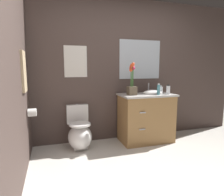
{
  "coord_description": "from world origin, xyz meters",
  "views": [
    {
      "loc": [
        -1.15,
        -1.69,
        1.29
      ],
      "look_at": [
        -0.21,
        1.32,
        0.81
      ],
      "focal_mm": 31.54,
      "sensor_mm": 36.0,
      "label": 1
    }
  ],
  "objects_px": {
    "lotion_bottle": "(161,90)",
    "soap_bottle": "(168,90)",
    "wall_mirror": "(140,60)",
    "wall_poster": "(76,62)",
    "hand_wash_bottle": "(158,90)",
    "vanity_cabinet": "(146,117)",
    "hanging_towel": "(24,72)",
    "toilet": "(80,133)",
    "toilet_paper_roll": "(32,113)",
    "flower_vase": "(132,84)"
  },
  "relations": [
    {
      "from": "lotion_bottle",
      "to": "soap_bottle",
      "type": "bearing_deg",
      "value": -52.71
    },
    {
      "from": "hand_wash_bottle",
      "to": "toilet_paper_roll",
      "type": "distance_m",
      "value": 2.02
    },
    {
      "from": "vanity_cabinet",
      "to": "wall_mirror",
      "type": "height_order",
      "value": "wall_mirror"
    },
    {
      "from": "soap_bottle",
      "to": "hanging_towel",
      "type": "distance_m",
      "value": 2.27
    },
    {
      "from": "hanging_towel",
      "to": "lotion_bottle",
      "type": "bearing_deg",
      "value": 7.9
    },
    {
      "from": "soap_bottle",
      "to": "wall_mirror",
      "type": "relative_size",
      "value": 0.21
    },
    {
      "from": "vanity_cabinet",
      "to": "wall_poster",
      "type": "bearing_deg",
      "value": 165.98
    },
    {
      "from": "soap_bottle",
      "to": "wall_poster",
      "type": "xyz_separation_m",
      "value": [
        -1.51,
        0.43,
        0.48
      ]
    },
    {
      "from": "toilet",
      "to": "hanging_towel",
      "type": "relative_size",
      "value": 1.33
    },
    {
      "from": "flower_vase",
      "to": "lotion_bottle",
      "type": "bearing_deg",
      "value": -1.15
    },
    {
      "from": "vanity_cabinet",
      "to": "wall_poster",
      "type": "relative_size",
      "value": 1.99
    },
    {
      "from": "wall_poster",
      "to": "wall_mirror",
      "type": "distance_m",
      "value": 1.18
    },
    {
      "from": "wall_mirror",
      "to": "toilet_paper_roll",
      "type": "distance_m",
      "value": 2.06
    },
    {
      "from": "toilet_paper_roll",
      "to": "wall_poster",
      "type": "bearing_deg",
      "value": 34.46
    },
    {
      "from": "flower_vase",
      "to": "wall_poster",
      "type": "height_order",
      "value": "wall_poster"
    },
    {
      "from": "hand_wash_bottle",
      "to": "wall_poster",
      "type": "height_order",
      "value": "wall_poster"
    },
    {
      "from": "toilet",
      "to": "toilet_paper_roll",
      "type": "bearing_deg",
      "value": -163.8
    },
    {
      "from": "toilet",
      "to": "wall_mirror",
      "type": "distance_m",
      "value": 1.7
    },
    {
      "from": "soap_bottle",
      "to": "wall_poster",
      "type": "relative_size",
      "value": 0.33
    },
    {
      "from": "toilet",
      "to": "lotion_bottle",
      "type": "xyz_separation_m",
      "value": [
        1.43,
        -0.06,
        0.67
      ]
    },
    {
      "from": "soap_bottle",
      "to": "wall_mirror",
      "type": "distance_m",
      "value": 0.76
    },
    {
      "from": "soap_bottle",
      "to": "wall_poster",
      "type": "distance_m",
      "value": 1.64
    },
    {
      "from": "soap_bottle",
      "to": "vanity_cabinet",
      "type": "bearing_deg",
      "value": 157.26
    },
    {
      "from": "lotion_bottle",
      "to": "wall_mirror",
      "type": "distance_m",
      "value": 0.68
    },
    {
      "from": "lotion_bottle",
      "to": "wall_mirror",
      "type": "height_order",
      "value": "wall_mirror"
    },
    {
      "from": "vanity_cabinet",
      "to": "lotion_bottle",
      "type": "distance_m",
      "value": 0.54
    },
    {
      "from": "vanity_cabinet",
      "to": "hanging_towel",
      "type": "bearing_deg",
      "value": -170.04
    },
    {
      "from": "wall_poster",
      "to": "toilet",
      "type": "bearing_deg",
      "value": -90.0
    },
    {
      "from": "vanity_cabinet",
      "to": "lotion_bottle",
      "type": "xyz_separation_m",
      "value": [
        0.25,
        -0.04,
        0.48
      ]
    },
    {
      "from": "lotion_bottle",
      "to": "hand_wash_bottle",
      "type": "xyz_separation_m",
      "value": [
        -0.11,
        -0.1,
        0.02
      ]
    },
    {
      "from": "vanity_cabinet",
      "to": "hanging_towel",
      "type": "relative_size",
      "value": 1.98
    },
    {
      "from": "toilet",
      "to": "wall_poster",
      "type": "bearing_deg",
      "value": 90.0
    },
    {
      "from": "hand_wash_bottle",
      "to": "hanging_towel",
      "type": "height_order",
      "value": "hanging_towel"
    },
    {
      "from": "lotion_bottle",
      "to": "toilet_paper_roll",
      "type": "xyz_separation_m",
      "value": [
        -2.11,
        -0.13,
        -0.23
      ]
    },
    {
      "from": "toilet",
      "to": "vanity_cabinet",
      "type": "relative_size",
      "value": 0.67
    },
    {
      "from": "flower_vase",
      "to": "soap_bottle",
      "type": "distance_m",
      "value": 0.65
    },
    {
      "from": "vanity_cabinet",
      "to": "wall_mirror",
      "type": "xyz_separation_m",
      "value": [
        -0.0,
        0.29,
        1.01
      ]
    },
    {
      "from": "hanging_towel",
      "to": "vanity_cabinet",
      "type": "bearing_deg",
      "value": 9.96
    },
    {
      "from": "soap_bottle",
      "to": "toilet_paper_roll",
      "type": "relative_size",
      "value": 1.55
    },
    {
      "from": "lotion_bottle",
      "to": "toilet_paper_roll",
      "type": "height_order",
      "value": "lotion_bottle"
    },
    {
      "from": "wall_mirror",
      "to": "vanity_cabinet",
      "type": "bearing_deg",
      "value": -89.46
    },
    {
      "from": "soap_bottle",
      "to": "toilet_paper_roll",
      "type": "height_order",
      "value": "soap_bottle"
    },
    {
      "from": "toilet",
      "to": "soap_bottle",
      "type": "bearing_deg",
      "value": -6.29
    },
    {
      "from": "wall_poster",
      "to": "toilet_paper_roll",
      "type": "bearing_deg",
      "value": -145.54
    },
    {
      "from": "lotion_bottle",
      "to": "hand_wash_bottle",
      "type": "distance_m",
      "value": 0.15
    },
    {
      "from": "hand_wash_bottle",
      "to": "vanity_cabinet",
      "type": "bearing_deg",
      "value": 137.66
    },
    {
      "from": "soap_bottle",
      "to": "hanging_towel",
      "type": "height_order",
      "value": "hanging_towel"
    },
    {
      "from": "flower_vase",
      "to": "wall_poster",
      "type": "xyz_separation_m",
      "value": [
        -0.89,
        0.32,
        0.37
      ]
    },
    {
      "from": "lotion_bottle",
      "to": "hanging_towel",
      "type": "relative_size",
      "value": 0.28
    },
    {
      "from": "hand_wash_bottle",
      "to": "wall_poster",
      "type": "relative_size",
      "value": 0.37
    }
  ]
}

